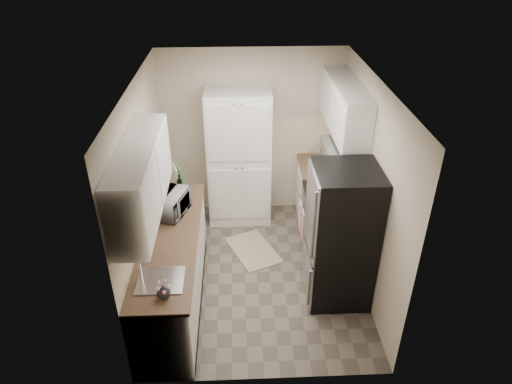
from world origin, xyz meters
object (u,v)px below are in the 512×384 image
pantry_cabinet (239,158)px  wine_bottle (180,185)px  refrigerator (341,236)px  electric_range (329,223)px  microwave (171,204)px  toaster_oven (329,156)px

pantry_cabinet → wine_bottle: bearing=-132.5°
refrigerator → wine_bottle: size_ratio=6.61×
wine_bottle → electric_range: bearing=-2.8°
pantry_cabinet → electric_range: pantry_cabinet is taller
electric_range → wine_bottle: 2.02m
microwave → toaster_oven: 2.45m
refrigerator → wine_bottle: 2.11m
wine_bottle → toaster_oven: (2.05, 0.81, -0.02)m
electric_range → refrigerator: size_ratio=0.66×
electric_range → toaster_oven: (0.12, 0.91, 0.55)m
microwave → wine_bottle: size_ratio=1.89×
pantry_cabinet → microwave: bearing=-122.9°
electric_range → microwave: (-1.99, -0.34, 0.58)m
refrigerator → toaster_oven: 1.72m
electric_range → microwave: microwave is taller
microwave → toaster_oven: size_ratio=1.35×
electric_range → wine_bottle: wine_bottle is taller
pantry_cabinet → refrigerator: size_ratio=1.18×
wine_bottle → pantry_cabinet: bearing=47.5°
pantry_cabinet → electric_range: size_ratio=1.77×
pantry_cabinet → refrigerator: pantry_cabinet is taller
refrigerator → toaster_oven: bearing=85.0°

